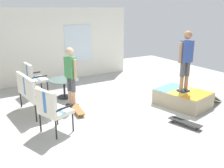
# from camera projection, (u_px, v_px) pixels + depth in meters

# --- Properties ---
(ground_plane) EXTENTS (12.00, 12.00, 0.10)m
(ground_plane) POSITION_uv_depth(u_px,v_px,m) (121.00, 112.00, 6.79)
(ground_plane) COLOR #A8A8A3
(house_facade) EXTENTS (0.23, 6.00, 2.68)m
(house_facade) POSITION_uv_depth(u_px,v_px,m) (55.00, 45.00, 9.27)
(house_facade) COLOR white
(house_facade) RESTS_ON ground_plane
(skate_ramp) EXTENTS (1.67, 1.84, 0.43)m
(skate_ramp) POSITION_uv_depth(u_px,v_px,m) (183.00, 98.00, 7.08)
(skate_ramp) COLOR tan
(skate_ramp) RESTS_ON ground_plane
(patio_bench) EXTENTS (1.30, 0.67, 1.02)m
(patio_bench) POSITION_uv_depth(u_px,v_px,m) (31.00, 90.00, 6.44)
(patio_bench) COLOR black
(patio_bench) RESTS_ON ground_plane
(patio_chair_near_house) EXTENTS (0.67, 0.61, 1.02)m
(patio_chair_near_house) POSITION_uv_depth(u_px,v_px,m) (33.00, 76.00, 7.80)
(patio_chair_near_house) COLOR black
(patio_chair_near_house) RESTS_ON ground_plane
(patio_chair_by_wall) EXTENTS (0.77, 0.73, 1.02)m
(patio_chair_by_wall) POSITION_uv_depth(u_px,v_px,m) (51.00, 107.00, 5.35)
(patio_chair_by_wall) COLOR black
(patio_chair_by_wall) RESTS_ON ground_plane
(patio_table) EXTENTS (0.90, 0.90, 0.57)m
(patio_table) POSITION_uv_depth(u_px,v_px,m) (64.00, 85.00, 7.64)
(patio_table) COLOR black
(patio_table) RESTS_ON ground_plane
(person_watching) EXTENTS (0.46, 0.31, 1.65)m
(person_watching) POSITION_uv_depth(u_px,v_px,m) (71.00, 73.00, 6.81)
(person_watching) COLOR black
(person_watching) RESTS_ON ground_plane
(person_skater) EXTENTS (0.26, 0.48, 1.65)m
(person_skater) POSITION_uv_depth(u_px,v_px,m) (186.00, 57.00, 6.66)
(person_skater) COLOR navy
(person_skater) RESTS_ON skate_ramp
(skateboard_by_bench) EXTENTS (0.82, 0.30, 0.10)m
(skateboard_by_bench) POSITION_uv_depth(u_px,v_px,m) (78.00, 109.00, 6.61)
(skateboard_by_bench) COLOR brown
(skateboard_by_bench) RESTS_ON ground_plane
(skateboard_spare) EXTENTS (0.82, 0.40, 0.10)m
(skateboard_spare) POSITION_uv_depth(u_px,v_px,m) (185.00, 122.00, 5.86)
(skateboard_spare) COLOR black
(skateboard_spare) RESTS_ON ground_plane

